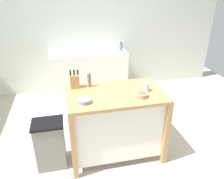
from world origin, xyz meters
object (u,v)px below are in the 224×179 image
(drinking_cup, at_px, (146,87))
(pepper_grinder, at_px, (89,80))
(knife_block, at_px, (75,81))
(trash_bin, at_px, (50,144))
(sink_faucet, at_px, (87,45))
(kitchen_island, at_px, (115,121))
(bowl_ceramic_wide, at_px, (85,101))
(bowl_stoneware_deep, at_px, (141,95))
(bottle_spray_cleaner, at_px, (121,47))

(drinking_cup, xyz_separation_m, pepper_grinder, (-0.65, 0.27, 0.04))
(knife_block, bearing_deg, trash_bin, -139.54)
(sink_faucet, bearing_deg, pepper_grinder, -95.66)
(kitchen_island, distance_m, bowl_ceramic_wide, 0.59)
(trash_bin, bearing_deg, bowl_ceramic_wide, -14.16)
(sink_faucet, bearing_deg, bowl_ceramic_wide, -97.42)
(pepper_grinder, bearing_deg, trash_bin, -151.08)
(drinking_cup, relative_size, sink_faucet, 0.44)
(bowl_ceramic_wide, xyz_separation_m, drinking_cup, (0.76, 0.13, 0.02))
(bowl_ceramic_wide, relative_size, pepper_grinder, 0.72)
(kitchen_island, relative_size, knife_block, 4.95)
(knife_block, relative_size, bowl_stoneware_deep, 1.62)
(trash_bin, height_order, sink_faucet, sink_faucet)
(bowl_stoneware_deep, xyz_separation_m, sink_faucet, (-0.37, 2.12, 0.09))
(bowl_ceramic_wide, bearing_deg, bottle_spray_cleaner, 64.55)
(sink_faucet, distance_m, bottle_spray_cleaner, 0.67)
(pepper_grinder, distance_m, sink_faucet, 1.72)
(knife_block, height_order, pepper_grinder, knife_block)
(sink_faucet, bearing_deg, bowl_stoneware_deep, -80.11)
(bowl_stoneware_deep, distance_m, drinking_cup, 0.18)
(drinking_cup, bearing_deg, kitchen_island, 175.77)
(bowl_stoneware_deep, bearing_deg, bowl_ceramic_wide, 179.75)
(knife_block, xyz_separation_m, bowl_stoneware_deep, (0.72, -0.42, -0.06))
(bowl_ceramic_wide, bearing_deg, kitchen_island, 22.82)
(trash_bin, height_order, bottle_spray_cleaner, bottle_spray_cleaner)
(bowl_ceramic_wide, relative_size, drinking_cup, 1.46)
(bowl_stoneware_deep, xyz_separation_m, bowl_ceramic_wide, (-0.65, 0.00, -0.00))
(kitchen_island, bearing_deg, bowl_ceramic_wide, -157.18)
(bottle_spray_cleaner, bearing_deg, drinking_cup, -95.08)
(knife_block, distance_m, sink_faucet, 1.74)
(drinking_cup, height_order, bottle_spray_cleaner, bottle_spray_cleaner)
(pepper_grinder, height_order, sink_faucet, sink_faucet)
(knife_block, relative_size, pepper_grinder, 1.18)
(kitchen_island, xyz_separation_m, knife_block, (-0.46, 0.25, 0.48))
(kitchen_island, bearing_deg, trash_bin, -176.26)
(drinking_cup, bearing_deg, bottle_spray_cleaner, 84.92)
(kitchen_island, height_order, bowl_stoneware_deep, bowl_stoneware_deep)
(kitchen_island, bearing_deg, pepper_grinder, 138.91)
(bowl_stoneware_deep, relative_size, drinking_cup, 1.48)
(bottle_spray_cleaner, bearing_deg, knife_block, -123.20)
(bowl_stoneware_deep, relative_size, sink_faucet, 0.65)
(kitchen_island, xyz_separation_m, pepper_grinder, (-0.28, 0.24, 0.49))
(bowl_stoneware_deep, bearing_deg, drinking_cup, 50.62)
(kitchen_island, distance_m, pepper_grinder, 0.61)
(trash_bin, distance_m, bottle_spray_cleaner, 2.36)
(knife_block, xyz_separation_m, bottle_spray_cleaner, (0.99, 1.51, -0.01))
(kitchen_island, bearing_deg, drinking_cup, -4.23)
(bowl_ceramic_wide, relative_size, sink_faucet, 0.65)
(bowl_ceramic_wide, height_order, sink_faucet, sink_faucet)
(bowl_stoneware_deep, xyz_separation_m, trash_bin, (-1.08, 0.11, -0.60))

